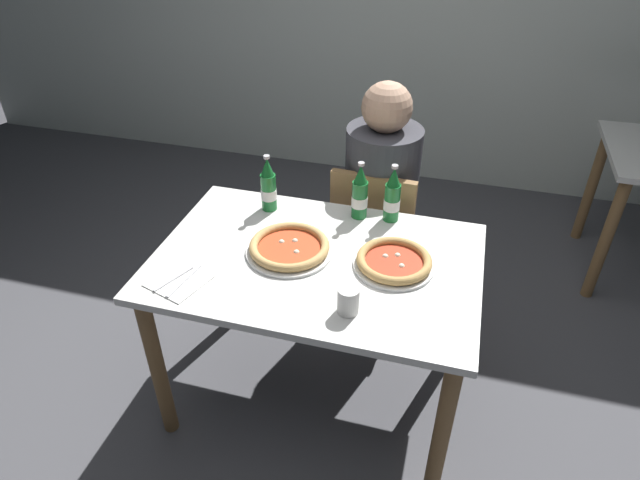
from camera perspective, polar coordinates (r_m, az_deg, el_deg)
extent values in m
plane|color=#4C4C51|center=(2.56, -0.31, -15.48)|extent=(8.00, 8.00, 0.00)
cube|color=silver|center=(2.04, -0.38, -2.27)|extent=(1.20, 0.80, 0.03)
cylinder|color=olive|center=(2.25, -16.52, -12.63)|extent=(0.06, 0.06, 0.72)
cylinder|color=olive|center=(2.03, 12.53, -18.99)|extent=(0.06, 0.06, 0.72)
cylinder|color=olive|center=(2.68, -9.50, -2.48)|extent=(0.06, 0.06, 0.72)
cylinder|color=olive|center=(2.50, 13.96, -6.51)|extent=(0.06, 0.06, 0.72)
cube|color=olive|center=(2.74, 6.07, 0.56)|extent=(0.42, 0.42, 0.04)
cube|color=olive|center=(2.47, 5.35, 2.53)|extent=(0.38, 0.06, 0.40)
cylinder|color=olive|center=(2.98, 9.77, -1.87)|extent=(0.04, 0.04, 0.41)
cylinder|color=olive|center=(3.04, 3.50, -0.62)|extent=(0.04, 0.04, 0.41)
cylinder|color=olive|center=(2.72, 8.38, -5.95)|extent=(0.04, 0.04, 0.41)
cylinder|color=olive|center=(2.78, 1.51, -4.49)|extent=(0.04, 0.04, 0.41)
cube|color=#2D3342|center=(2.85, 5.74, -3.06)|extent=(0.32, 0.28, 0.45)
cylinder|color=#3F3F47|center=(2.57, 6.39, 5.75)|extent=(0.34, 0.34, 0.55)
sphere|color=tan|center=(2.41, 6.97, 13.52)|extent=(0.22, 0.22, 0.22)
cylinder|color=olive|center=(3.16, 27.52, -0.05)|extent=(0.06, 0.06, 0.72)
cylinder|color=olive|center=(3.65, 26.37, 5.00)|extent=(0.06, 0.06, 0.72)
cylinder|color=white|center=(2.07, -3.18, -1.12)|extent=(0.33, 0.33, 0.01)
cylinder|color=#CC4723|center=(2.06, -3.19, -0.87)|extent=(0.24, 0.24, 0.01)
torus|color=tan|center=(2.05, -3.20, -0.62)|extent=(0.30, 0.30, 0.03)
sphere|color=silver|center=(2.09, -4.02, -0.26)|extent=(0.02, 0.02, 0.02)
sphere|color=silver|center=(2.03, -2.47, -1.32)|extent=(0.02, 0.02, 0.02)
sphere|color=silver|center=(2.09, -2.61, -0.15)|extent=(0.02, 0.02, 0.02)
cylinder|color=white|center=(2.01, 7.66, -2.58)|extent=(0.29, 0.29, 0.01)
cylinder|color=#BC381E|center=(2.00, 7.68, -2.33)|extent=(0.21, 0.21, 0.01)
torus|color=tan|center=(2.00, 7.71, -2.08)|extent=(0.27, 0.27, 0.03)
sphere|color=silver|center=(2.03, 6.78, -1.75)|extent=(0.02, 0.02, 0.02)
sphere|color=silver|center=(1.99, 8.46, -2.76)|extent=(0.02, 0.02, 0.02)
sphere|color=silver|center=(2.04, 8.04, -1.64)|extent=(0.02, 0.02, 0.02)
cylinder|color=#196B2D|center=(2.24, 4.13, 4.22)|extent=(0.06, 0.06, 0.16)
cone|color=#196B2D|center=(2.18, 4.26, 6.87)|extent=(0.05, 0.05, 0.07)
cylinder|color=#B7B7BC|center=(2.16, 4.31, 7.89)|extent=(0.03, 0.03, 0.01)
cylinder|color=white|center=(2.24, 4.12, 4.04)|extent=(0.07, 0.07, 0.04)
cylinder|color=#196B2D|center=(2.23, 7.47, 3.89)|extent=(0.06, 0.06, 0.16)
cone|color=#196B2D|center=(2.17, 7.70, 6.54)|extent=(0.05, 0.05, 0.07)
cylinder|color=#B7B7BC|center=(2.15, 7.79, 7.56)|extent=(0.03, 0.03, 0.01)
cylinder|color=white|center=(2.23, 7.45, 3.71)|extent=(0.07, 0.07, 0.04)
cylinder|color=#196B2D|center=(2.29, -5.35, 4.98)|extent=(0.06, 0.06, 0.16)
cone|color=#196B2D|center=(2.24, -5.51, 7.59)|extent=(0.05, 0.05, 0.07)
cylinder|color=#B7B7BC|center=(2.22, -5.57, 8.58)|extent=(0.03, 0.03, 0.01)
cylinder|color=white|center=(2.30, -5.34, 4.81)|extent=(0.07, 0.07, 0.04)
cube|color=white|center=(1.99, -14.44, -4.11)|extent=(0.23, 0.23, 0.00)
cube|color=silver|center=(1.98, -13.95, -4.12)|extent=(0.04, 0.19, 0.00)
cube|color=silver|center=(2.00, -14.97, -3.90)|extent=(0.08, 0.16, 0.00)
cylinder|color=white|center=(1.78, 2.96, -6.27)|extent=(0.07, 0.07, 0.09)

